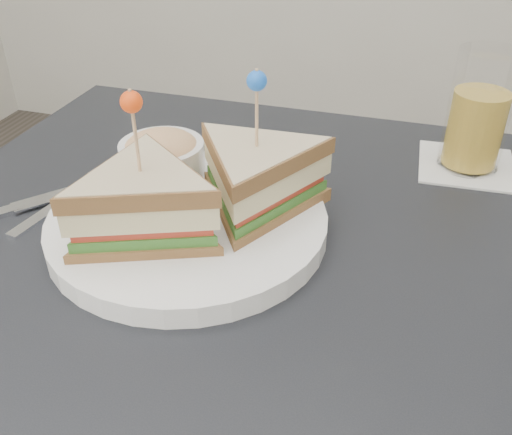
% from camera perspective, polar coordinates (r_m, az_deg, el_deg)
% --- Properties ---
extents(table, '(0.80, 0.80, 0.75)m').
position_cam_1_polar(table, '(0.62, -1.17, -10.09)').
color(table, black).
rests_on(table, ground).
extents(plate_meal, '(0.35, 0.33, 0.18)m').
position_cam_1_polar(plate_meal, '(0.59, -6.17, 2.40)').
color(plate_meal, white).
rests_on(plate_meal, table).
extents(cutlery_fork, '(0.05, 0.20, 0.01)m').
position_cam_1_polar(cutlery_fork, '(0.72, -17.14, 2.75)').
color(cutlery_fork, white).
rests_on(cutlery_fork, table).
extents(cutlery_knife, '(0.16, 0.18, 0.01)m').
position_cam_1_polar(cutlery_knife, '(0.70, -22.40, 1.02)').
color(cutlery_knife, silver).
rests_on(cutlery_knife, table).
extents(drink_set, '(0.12, 0.12, 0.15)m').
position_cam_1_polar(drink_set, '(0.76, 21.26, 9.24)').
color(drink_set, silver).
rests_on(drink_set, table).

